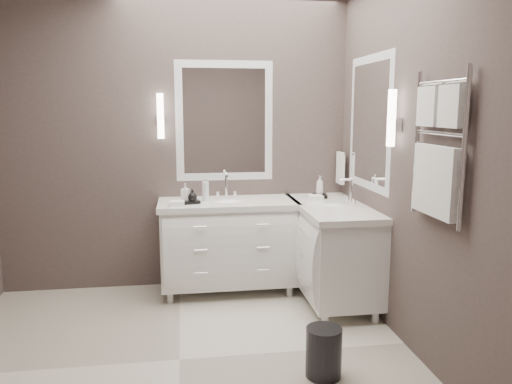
{
  "coord_description": "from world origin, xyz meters",
  "views": [
    {
      "loc": [
        0.05,
        -3.16,
        1.67
      ],
      "look_at": [
        0.63,
        0.7,
        1.01
      ],
      "focal_mm": 35.0,
      "sensor_mm": 36.0,
      "label": 1
    }
  ],
  "objects": [
    {
      "name": "floor",
      "position": [
        0.0,
        0.0,
        -0.01
      ],
      "size": [
        3.2,
        3.0,
        0.01
      ],
      "primitive_type": "cube",
      "color": "beige",
      "rests_on": "ground"
    },
    {
      "name": "wall_back",
      "position": [
        0.0,
        1.5,
        1.35
      ],
      "size": [
        3.2,
        0.01,
        2.7
      ],
      "primitive_type": "cube",
      "color": "#473B39",
      "rests_on": "floor"
    },
    {
      "name": "wall_front",
      "position": [
        0.0,
        -1.5,
        1.35
      ],
      "size": [
        3.2,
        0.01,
        2.7
      ],
      "primitive_type": "cube",
      "color": "#473B39",
      "rests_on": "floor"
    },
    {
      "name": "wall_right",
      "position": [
        1.6,
        0.0,
        1.35
      ],
      "size": [
        0.01,
        3.0,
        2.7
      ],
      "primitive_type": "cube",
      "color": "#473B39",
      "rests_on": "floor"
    },
    {
      "name": "vanity_back",
      "position": [
        0.45,
        1.23,
        0.49
      ],
      "size": [
        1.24,
        0.59,
        0.97
      ],
      "color": "white",
      "rests_on": "floor"
    },
    {
      "name": "vanity_right",
      "position": [
        1.33,
        0.9,
        0.49
      ],
      "size": [
        0.59,
        1.24,
        0.97
      ],
      "color": "white",
      "rests_on": "floor"
    },
    {
      "name": "mirror_back",
      "position": [
        0.45,
        1.49,
        1.55
      ],
      "size": [
        0.9,
        0.02,
        1.1
      ],
      "color": "white",
      "rests_on": "wall_back"
    },
    {
      "name": "mirror_right",
      "position": [
        1.59,
        0.8,
        1.55
      ],
      "size": [
        0.02,
        0.9,
        1.1
      ],
      "color": "white",
      "rests_on": "wall_right"
    },
    {
      "name": "sconce_back",
      "position": [
        -0.13,
        1.43,
        1.59
      ],
      "size": [
        0.06,
        0.06,
        0.4
      ],
      "color": "white",
      "rests_on": "wall_back"
    },
    {
      "name": "sconce_right",
      "position": [
        1.53,
        0.22,
        1.59
      ],
      "size": [
        0.06,
        0.06,
        0.4
      ],
      "color": "white",
      "rests_on": "wall_right"
    },
    {
      "name": "towel_bar_corner",
      "position": [
        1.54,
        1.36,
        1.12
      ],
      "size": [
        0.03,
        0.22,
        0.3
      ],
      "color": "white",
      "rests_on": "wall_right"
    },
    {
      "name": "towel_ladder",
      "position": [
        1.55,
        -0.4,
        1.39
      ],
      "size": [
        0.06,
        0.58,
        0.9
      ],
      "color": "white",
      "rests_on": "wall_right"
    },
    {
      "name": "waste_bin",
      "position": [
        0.9,
        -0.34,
        0.16
      ],
      "size": [
        0.28,
        0.28,
        0.32
      ],
      "primitive_type": "cylinder",
      "rotation": [
        0.0,
        0.0,
        0.29
      ],
      "color": "black",
      "rests_on": "floor"
    },
    {
      "name": "amenity_tray_back",
      "position": [
        0.1,
        1.15,
        0.86
      ],
      "size": [
        0.2,
        0.17,
        0.03
      ],
      "primitive_type": "cube",
      "rotation": [
        0.0,
        0.0,
        0.27
      ],
      "color": "black",
      "rests_on": "vanity_back"
    },
    {
      "name": "amenity_tray_right",
      "position": [
        1.31,
        1.28,
        0.86
      ],
      "size": [
        0.16,
        0.2,
        0.03
      ],
      "primitive_type": "cube",
      "rotation": [
        0.0,
        0.0,
        -0.2
      ],
      "color": "black",
      "rests_on": "vanity_right"
    },
    {
      "name": "water_bottle",
      "position": [
        0.25,
        1.24,
        0.94
      ],
      "size": [
        0.08,
        0.08,
        0.17
      ],
      "primitive_type": "cylinder",
      "rotation": [
        0.0,
        0.0,
        -0.4
      ],
      "color": "silver",
      "rests_on": "vanity_back"
    },
    {
      "name": "soap_bottle_a",
      "position": [
        0.07,
        1.17,
        0.95
      ],
      "size": [
        0.08,
        0.08,
        0.15
      ],
      "primitive_type": "imported",
      "rotation": [
        0.0,
        0.0,
        -0.21
      ],
      "color": "white",
      "rests_on": "amenity_tray_back"
    },
    {
      "name": "soap_bottle_b",
      "position": [
        0.13,
        1.12,
        0.93
      ],
      "size": [
        0.1,
        0.1,
        0.1
      ],
      "primitive_type": "imported",
      "rotation": [
        0.0,
        0.0,
        -0.37
      ],
      "color": "black",
      "rests_on": "amenity_tray_back"
    },
    {
      "name": "soap_bottle_c",
      "position": [
        1.31,
        1.28,
        0.96
      ],
      "size": [
        0.08,
        0.08,
        0.18
      ],
      "primitive_type": "imported",
      "rotation": [
        0.0,
        0.0,
        0.21
      ],
      "color": "white",
      "rests_on": "amenity_tray_right"
    }
  ]
}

